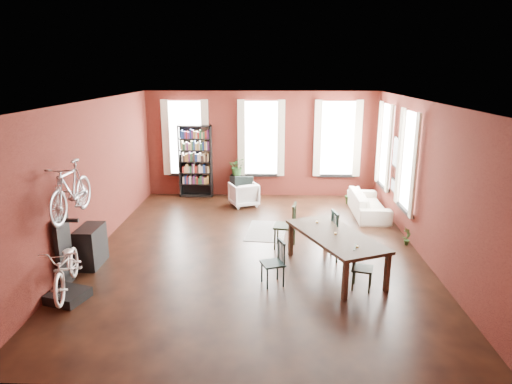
{
  "coord_description": "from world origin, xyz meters",
  "views": [
    {
      "loc": [
        0.32,
        -9.3,
        3.83
      ],
      "look_at": [
        -0.02,
        0.6,
        1.15
      ],
      "focal_mm": 32.0,
      "sensor_mm": 36.0,
      "label": 1
    }
  ],
  "objects_px": {
    "bookshelf": "(196,161)",
    "cream_sofa": "(369,200)",
    "plant_stand": "(236,186)",
    "dining_chair_a": "(273,263)",
    "bicycle_floor": "(64,245)",
    "white_armchair": "(244,193)",
    "dining_chair_c": "(362,268)",
    "bike_trainer": "(68,296)",
    "dining_table": "(335,253)",
    "dining_chair_b": "(285,226)",
    "console_table": "(91,246)",
    "dining_chair_d": "(344,235)"
  },
  "relations": [
    {
      "from": "dining_table",
      "to": "dining_chair_d",
      "type": "relative_size",
      "value": 2.21
    },
    {
      "from": "cream_sofa",
      "to": "plant_stand",
      "type": "height_order",
      "value": "cream_sofa"
    },
    {
      "from": "dining_chair_b",
      "to": "console_table",
      "type": "relative_size",
      "value": 1.26
    },
    {
      "from": "white_armchair",
      "to": "dining_chair_c",
      "type": "bearing_deg",
      "value": 92.19
    },
    {
      "from": "dining_table",
      "to": "cream_sofa",
      "type": "relative_size",
      "value": 1.09
    },
    {
      "from": "dining_chair_b",
      "to": "bike_trainer",
      "type": "height_order",
      "value": "dining_chair_b"
    },
    {
      "from": "bike_trainer",
      "to": "plant_stand",
      "type": "xyz_separation_m",
      "value": [
        2.37,
        6.67,
        0.25
      ]
    },
    {
      "from": "dining_chair_d",
      "to": "cream_sofa",
      "type": "distance_m",
      "value": 3.21
    },
    {
      "from": "dining_chair_d",
      "to": "white_armchair",
      "type": "distance_m",
      "value": 4.38
    },
    {
      "from": "dining_chair_d",
      "to": "console_table",
      "type": "bearing_deg",
      "value": 86.01
    },
    {
      "from": "white_armchair",
      "to": "console_table",
      "type": "relative_size",
      "value": 0.93
    },
    {
      "from": "dining_table",
      "to": "white_armchair",
      "type": "distance_m",
      "value": 4.83
    },
    {
      "from": "dining_chair_b",
      "to": "console_table",
      "type": "bearing_deg",
      "value": -64.59
    },
    {
      "from": "plant_stand",
      "to": "bookshelf",
      "type": "bearing_deg",
      "value": 179.99
    },
    {
      "from": "dining_table",
      "to": "white_armchair",
      "type": "relative_size",
      "value": 3.03
    },
    {
      "from": "dining_table",
      "to": "cream_sofa",
      "type": "xyz_separation_m",
      "value": [
        1.39,
        3.65,
        0.02
      ]
    },
    {
      "from": "plant_stand",
      "to": "bicycle_floor",
      "type": "xyz_separation_m",
      "value": [
        -2.35,
        -6.63,
        0.66
      ]
    },
    {
      "from": "dining_table",
      "to": "dining_chair_d",
      "type": "height_order",
      "value": "dining_chair_d"
    },
    {
      "from": "cream_sofa",
      "to": "console_table",
      "type": "bearing_deg",
      "value": 119.33
    },
    {
      "from": "dining_chair_c",
      "to": "white_armchair",
      "type": "distance_m",
      "value": 5.62
    },
    {
      "from": "dining_chair_a",
      "to": "bicycle_floor",
      "type": "bearing_deg",
      "value": -98.82
    },
    {
      "from": "dining_chair_c",
      "to": "console_table",
      "type": "height_order",
      "value": "console_table"
    },
    {
      "from": "dining_chair_d",
      "to": "cream_sofa",
      "type": "xyz_separation_m",
      "value": [
        1.13,
        3.0,
        -0.1
      ]
    },
    {
      "from": "plant_stand",
      "to": "cream_sofa",
      "type": "bearing_deg",
      "value": -24.59
    },
    {
      "from": "bookshelf",
      "to": "bike_trainer",
      "type": "xyz_separation_m",
      "value": [
        -1.13,
        -6.67,
        -1.02
      ]
    },
    {
      "from": "bike_trainer",
      "to": "dining_chair_c",
      "type": "bearing_deg",
      "value": 7.02
    },
    {
      "from": "dining_table",
      "to": "console_table",
      "type": "height_order",
      "value": "console_table"
    },
    {
      "from": "plant_stand",
      "to": "bicycle_floor",
      "type": "relative_size",
      "value": 0.41
    },
    {
      "from": "cream_sofa",
      "to": "dining_chair_a",
      "type": "bearing_deg",
      "value": 148.58
    },
    {
      "from": "dining_chair_b",
      "to": "plant_stand",
      "type": "distance_m",
      "value": 4.37
    },
    {
      "from": "dining_chair_a",
      "to": "bicycle_floor",
      "type": "distance_m",
      "value": 3.59
    },
    {
      "from": "dining_chair_b",
      "to": "cream_sofa",
      "type": "distance_m",
      "value": 3.37
    },
    {
      "from": "dining_chair_d",
      "to": "bookshelf",
      "type": "relative_size",
      "value": 0.46
    },
    {
      "from": "white_armchair",
      "to": "dining_chair_a",
      "type": "bearing_deg",
      "value": 76.04
    },
    {
      "from": "dining_chair_d",
      "to": "bicycle_floor",
      "type": "xyz_separation_m",
      "value": [
        -4.94,
        -1.93,
        0.48
      ]
    },
    {
      "from": "bicycle_floor",
      "to": "plant_stand",
      "type": "bearing_deg",
      "value": 58.25
    },
    {
      "from": "bike_trainer",
      "to": "console_table",
      "type": "distance_m",
      "value": 1.51
    },
    {
      "from": "dining_chair_a",
      "to": "plant_stand",
      "type": "xyz_separation_m",
      "value": [
        -1.12,
        5.94,
        -0.08
      ]
    },
    {
      "from": "white_armchair",
      "to": "cream_sofa",
      "type": "distance_m",
      "value": 3.5
    },
    {
      "from": "console_table",
      "to": "white_armchair",
      "type": "bearing_deg",
      "value": 56.4
    },
    {
      "from": "dining_chair_a",
      "to": "console_table",
      "type": "distance_m",
      "value": 3.71
    },
    {
      "from": "white_armchair",
      "to": "bike_trainer",
      "type": "relative_size",
      "value": 1.3
    },
    {
      "from": "dining_chair_b",
      "to": "cream_sofa",
      "type": "bearing_deg",
      "value": 146.56
    },
    {
      "from": "bookshelf",
      "to": "dining_chair_d",
      "type": "bearing_deg",
      "value": -50.88
    },
    {
      "from": "bookshelf",
      "to": "cream_sofa",
      "type": "relative_size",
      "value": 1.06
    },
    {
      "from": "dining_chair_c",
      "to": "bike_trainer",
      "type": "xyz_separation_m",
      "value": [
        -5.1,
        -0.63,
        -0.31
      ]
    },
    {
      "from": "dining_chair_a",
      "to": "cream_sofa",
      "type": "relative_size",
      "value": 0.4
    },
    {
      "from": "bike_trainer",
      "to": "plant_stand",
      "type": "bearing_deg",
      "value": 70.44
    },
    {
      "from": "dining_chair_a",
      "to": "bookshelf",
      "type": "distance_m",
      "value": 6.43
    },
    {
      "from": "dining_table",
      "to": "plant_stand",
      "type": "xyz_separation_m",
      "value": [
        -2.32,
        5.35,
        -0.05
      ]
    }
  ]
}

